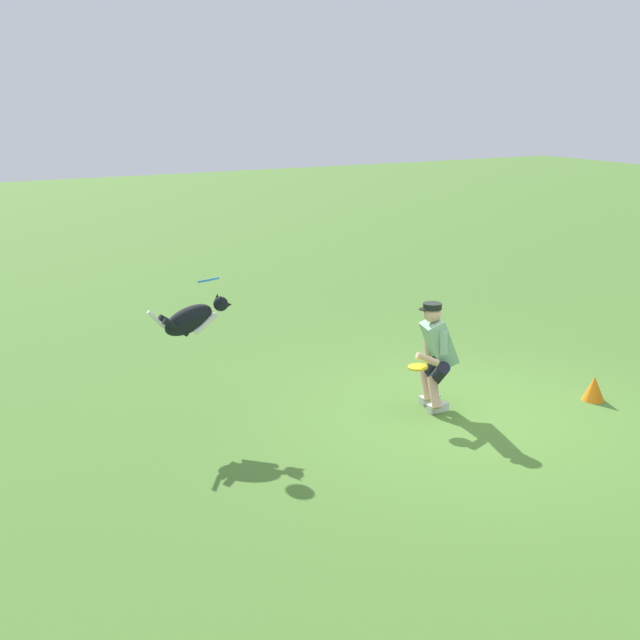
% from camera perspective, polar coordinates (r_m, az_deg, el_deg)
% --- Properties ---
extents(ground_plane, '(60.00, 60.00, 0.00)m').
position_cam_1_polar(ground_plane, '(10.01, 10.45, -6.41)').
color(ground_plane, '#4C782F').
extents(person, '(0.67, 0.66, 1.29)m').
position_cam_1_polar(person, '(9.94, 7.91, -2.18)').
color(person, silver).
rests_on(person, ground_plane).
extents(dog, '(1.00, 0.31, 0.49)m').
position_cam_1_polar(dog, '(9.50, -8.71, 0.08)').
color(dog, black).
extents(frisbee_flying, '(0.34, 0.33, 0.11)m').
position_cam_1_polar(frisbee_flying, '(9.47, -7.62, 2.72)').
color(frisbee_flying, '#2B8ADD').
extents(frisbee_held, '(0.24, 0.24, 0.04)m').
position_cam_1_polar(frisbee_held, '(9.66, 6.70, -3.21)').
color(frisbee_held, yellow).
rests_on(frisbee_held, person).
extents(training_cone, '(0.27, 0.27, 0.30)m').
position_cam_1_polar(training_cone, '(10.78, 18.21, -4.47)').
color(training_cone, orange).
rests_on(training_cone, ground_plane).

